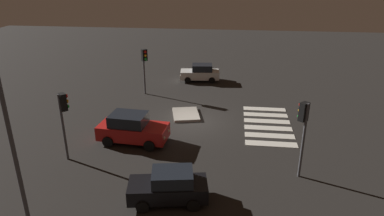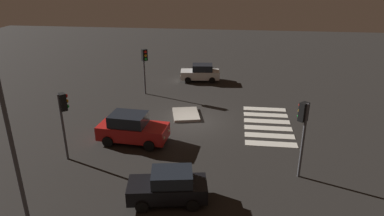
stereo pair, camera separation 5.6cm
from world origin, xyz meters
The scene contains 10 objects.
ground_plane centered at (0.00, 0.00, 0.00)m, with size 80.00×80.00×0.00m, color black.
traffic_island centered at (0.93, 0.57, 0.09)m, with size 2.83×2.37×0.18m.
car_white centered at (9.55, 0.34, 0.80)m, with size 2.05×3.84×1.62m.
car_red centered at (-3.60, 3.29, 0.92)m, with size 2.29×4.41×1.87m.
car_black centered at (-9.17, -0.04, 0.79)m, with size 2.19×3.84×1.60m.
traffic_light_south centered at (-6.23, -6.28, 3.09)m, with size 0.54×0.54×4.08m.
traffic_light_west centered at (-6.00, 6.29, 2.98)m, with size 0.54×0.54×3.93m.
traffic_light_north centered at (5.14, 4.61, 2.98)m, with size 0.53×0.54×3.93m.
street_lamp centered at (-11.26, 5.74, 5.80)m, with size 0.56×0.56×8.66m.
crosswalk_near centered at (0.00, -5.29, 0.01)m, with size 6.45×3.20×0.02m.
Camera 1 is at (-22.33, -2.69, 10.10)m, focal length 32.36 mm.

